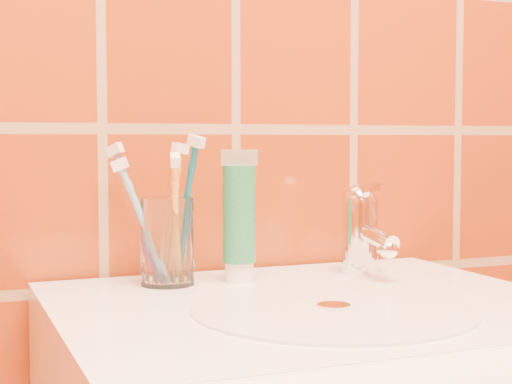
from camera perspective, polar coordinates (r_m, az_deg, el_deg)
name	(u,v)px	position (r m, az deg, el deg)	size (l,w,h in m)	color
glass_tumbler	(167,241)	(0.96, -6.46, -3.58)	(0.07, 0.07, 0.11)	white
toothpaste_tube	(239,220)	(0.98, -1.23, -2.04)	(0.05, 0.04, 0.17)	white
faucet	(361,226)	(1.04, 7.67, -2.49)	(0.05, 0.11, 0.12)	white
toothbrush_0	(172,214)	(0.98, -6.14, -1.57)	(0.05, 0.03, 0.18)	orange
toothbrush_1	(175,222)	(0.94, -5.90, -2.17)	(0.04, 0.07, 0.17)	orange
toothbrush_2	(144,223)	(0.95, -8.13, -2.28)	(0.08, 0.03, 0.16)	#7BB8DB
toothbrush_3	(184,211)	(0.95, -5.24, -1.42)	(0.04, 0.06, 0.19)	#0D506D
toothbrush_4	(139,215)	(0.97, -8.50, -1.66)	(0.07, 0.07, 0.18)	#83489A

